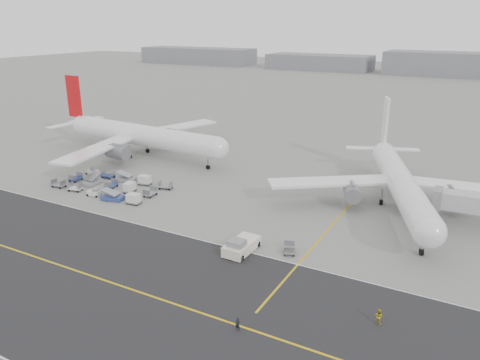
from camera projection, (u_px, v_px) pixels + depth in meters
The scene contains 10 objects.
ground at pixel (138, 217), 79.57m from camera, with size 700.00×700.00×0.00m, color gray.
taxiway at pixel (79, 272), 62.35m from camera, with size 220.00×59.00×0.03m.
horizon_buildings at pixel (461, 77), 281.94m from camera, with size 520.00×28.00×28.00m, color gray, non-canonical shape.
airliner_a at pixel (138, 135), 114.60m from camera, with size 52.94×52.21×18.25m.
airliner_b at pixel (400, 181), 83.06m from camera, with size 44.55×45.40×16.42m.
pushback_tug at pixel (241, 246), 67.29m from camera, with size 3.25×8.51×2.43m.
gse_cluster at pixel (111, 188), 93.57m from camera, with size 27.39×17.02×2.03m, color gray, non-canonical shape.
stray_dolly at pixel (289, 253), 67.34m from camera, with size 1.50×2.44×1.50m, color silver, non-canonical shape.
ground_crew_a at pixel (238, 324), 50.26m from camera, with size 0.57×0.38×1.57m, color black.
ground_crew_b at pixel (379, 316), 51.45m from camera, with size 0.87×0.67×1.78m, color gold.
Camera 1 is at (50.34, -55.98, 31.68)m, focal length 35.00 mm.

